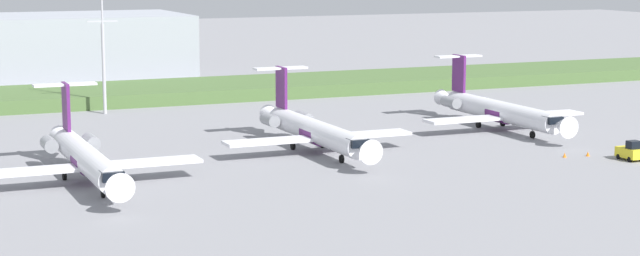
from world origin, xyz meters
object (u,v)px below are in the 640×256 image
Objects in this scene: regional_jet_second at (314,130)px; antenna_mast at (103,55)px; safety_cone_front_marker at (565,155)px; safety_cone_mid_marker at (588,154)px; baggage_tug at (630,151)px; regional_jet_nearest at (86,157)px; regional_jet_third at (498,110)px.

regional_jet_second is 1.51× the size of antenna_mast.
safety_cone_mid_marker is at bearing -8.28° from safety_cone_front_marker.
baggage_tug is at bearing -37.33° from safety_cone_front_marker.
baggage_tug is at bearing -32.39° from regional_jet_second.
regional_jet_nearest is 56.36m from safety_cone_mid_marker.
baggage_tug reaches higher than safety_cone_mid_marker.
safety_cone_mid_marker is (2.90, -0.42, 0.00)m from safety_cone_front_marker.
baggage_tug is (1.55, -24.96, -1.53)m from regional_jet_third.
safety_cone_front_marker is at bearing -8.48° from regional_jet_nearest.
antenna_mast is 69.16m from safety_cone_front_marker.
regional_jet_second is at bearing 147.61° from baggage_tug.
regional_jet_third is 25.05m from baggage_tug.
regional_jet_second and regional_jet_third have the same top height.
baggage_tug is 7.23m from safety_cone_front_marker.
regional_jet_second is 43.72m from antenna_mast.
safety_cone_front_marker is at bearing 171.72° from safety_cone_mid_marker.
antenna_mast is 71.25m from safety_cone_mid_marker.
baggage_tug is at bearing -11.80° from regional_jet_nearest.
antenna_mast is 37.41× the size of safety_cone_mid_marker.
antenna_mast reaches higher than safety_cone_front_marker.
regional_jet_nearest reaches higher than baggage_tug.
baggage_tug is at bearing -86.45° from regional_jet_third.
regional_jet_third reaches higher than safety_cone_mid_marker.
antenna_mast is at bearing 111.80° from regional_jet_second.
baggage_tug is 4.89m from safety_cone_mid_marker.
regional_jet_nearest is 59.80m from baggage_tug.
safety_cone_front_marker is 2.94m from safety_cone_mid_marker.
regional_jet_nearest is 56.36× the size of safety_cone_front_marker.
regional_jet_second is 31.76m from safety_cone_mid_marker.
regional_jet_nearest reaches higher than safety_cone_front_marker.
safety_cone_front_marker is (52.80, -7.87, -2.26)m from regional_jet_nearest.
regional_jet_nearest is 49.18m from antenna_mast.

